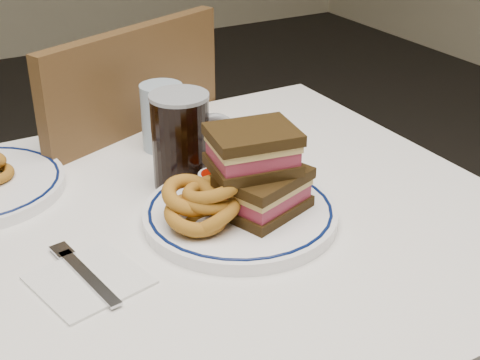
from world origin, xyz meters
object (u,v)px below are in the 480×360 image
chair_far (108,211)px  reuben_sandwich (258,171)px  beer_mug (183,140)px  main_plate (240,213)px

chair_far → reuben_sandwich: bearing=-82.1°
chair_far → reuben_sandwich: (0.07, -0.53, 0.32)m
chair_far → beer_mug: chair_far is taller
chair_far → beer_mug: size_ratio=5.97×
main_plate → chair_far: bearing=95.5°
chair_far → main_plate: bearing=-84.5°
main_plate → beer_mug: 0.17m
main_plate → reuben_sandwich: size_ratio=1.91×
chair_far → reuben_sandwich: size_ratio=6.17×
chair_far → main_plate: 0.58m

